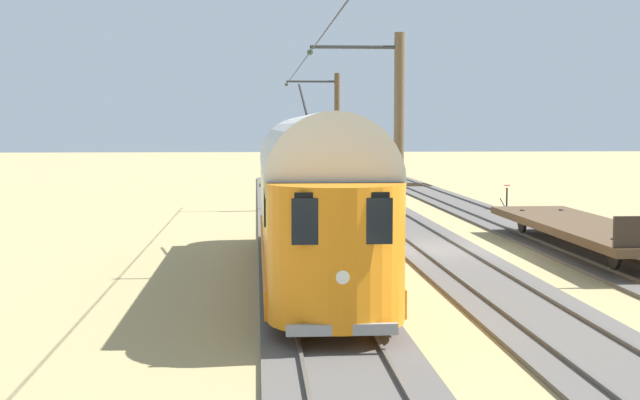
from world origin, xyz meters
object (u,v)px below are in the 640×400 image
at_px(catenary_pole_mid_near, 396,148).
at_px(flatcar_adjacent, 585,227).
at_px(switch_stand, 507,196).
at_px(catenary_pole_foreground, 336,139).
at_px(vintage_streetcar, 312,193).

bearing_deg(catenary_pole_mid_near, flatcar_adjacent, -155.59).
bearing_deg(switch_stand, flatcar_adjacent, 83.69).
height_order(catenary_pole_foreground, catenary_pole_mid_near, same).
xyz_separation_m(vintage_streetcar, flatcar_adjacent, (-8.84, -3.73, -1.40)).
bearing_deg(catenary_pole_foreground, vintage_streetcar, 82.99).
height_order(flatcar_adjacent, catenary_pole_mid_near, catenary_pole_mid_near).
relative_size(catenary_pole_foreground, switch_stand, 5.30).
height_order(vintage_streetcar, flatcar_adjacent, vintage_streetcar).
xyz_separation_m(catenary_pole_foreground, switch_stand, (-8.06, 1.20, -2.72)).
bearing_deg(catenary_pole_mid_near, catenary_pole_foreground, -90.00).
distance_m(flatcar_adjacent, catenary_pole_mid_near, 7.57).
distance_m(vintage_streetcar, switch_stand, 20.81).
distance_m(vintage_streetcar, flatcar_adjacent, 9.70).
height_order(flatcar_adjacent, switch_stand, flatcar_adjacent).
xyz_separation_m(catenary_pole_foreground, catenary_pole_mid_near, (0.00, 18.37, 0.00)).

